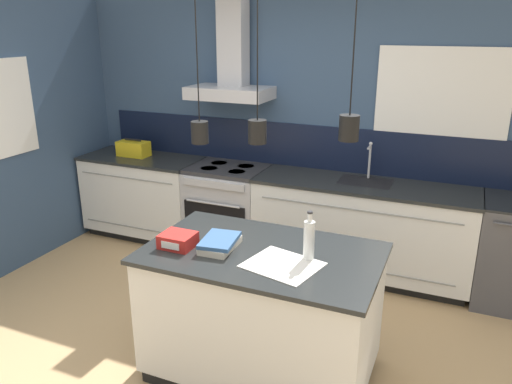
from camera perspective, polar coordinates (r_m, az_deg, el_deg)
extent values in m
plane|color=tan|center=(3.79, -5.03, -18.35)|extent=(16.00, 16.00, 0.00)
cube|color=#354C6B|center=(5.00, 5.53, 7.31)|extent=(5.60, 0.06, 2.60)
cube|color=black|center=(5.00, 5.33, 5.26)|extent=(4.42, 0.02, 0.43)
cube|color=white|center=(4.69, 20.37, 9.45)|extent=(1.12, 0.01, 0.96)
cube|color=black|center=(4.70, 20.38, 9.46)|extent=(1.04, 0.01, 0.88)
cube|color=#B5B5BA|center=(4.96, -3.01, 11.25)|extent=(0.80, 0.46, 0.12)
cube|color=#B5B5BA|center=(5.00, -2.64, 17.18)|extent=(0.26, 0.20, 0.90)
cylinder|color=black|center=(3.12, -6.80, 16.16)|extent=(0.01, 0.01, 0.90)
cylinder|color=black|center=(3.19, -6.45, 6.79)|extent=(0.11, 0.11, 0.14)
sphere|color=#F9D18C|center=(3.19, -6.45, 6.79)|extent=(0.06, 0.06, 0.06)
cylinder|color=black|center=(2.91, 0.16, 16.55)|extent=(0.01, 0.01, 0.85)
cylinder|color=black|center=(2.97, 0.16, 6.90)|extent=(0.11, 0.11, 0.14)
sphere|color=#F9D18C|center=(2.97, 0.16, 6.90)|extent=(0.06, 0.06, 0.06)
cylinder|color=black|center=(2.72, 11.20, 16.81)|extent=(0.01, 0.01, 0.78)
cylinder|color=black|center=(2.77, 10.60, 7.21)|extent=(0.11, 0.11, 0.14)
sphere|color=#F9D18C|center=(2.77, 10.60, 7.21)|extent=(0.06, 0.06, 0.06)
cube|color=#354C6B|center=(5.23, -25.95, 6.02)|extent=(0.06, 3.80, 2.60)
cube|color=black|center=(5.85, -12.09, -4.19)|extent=(1.25, 0.56, 0.09)
cube|color=white|center=(5.68, -12.56, -0.20)|extent=(1.29, 0.62, 0.79)
cube|color=gray|center=(5.36, -14.69, 1.58)|extent=(1.13, 0.01, 0.01)
cube|color=gray|center=(5.54, -14.22, -3.87)|extent=(1.13, 0.01, 0.01)
cube|color=#232626|center=(5.56, -12.86, 3.79)|extent=(1.31, 0.64, 0.03)
cube|color=black|center=(4.97, 11.66, -8.45)|extent=(1.92, 0.56, 0.09)
cube|color=white|center=(4.76, 11.93, -3.89)|extent=(1.98, 0.62, 0.79)
cube|color=gray|center=(4.37, 11.33, -2.03)|extent=(1.74, 0.01, 0.01)
cube|color=gray|center=(4.59, 10.89, -8.46)|extent=(1.74, 0.01, 0.01)
cube|color=#232626|center=(4.62, 12.26, 0.81)|extent=(2.01, 0.64, 0.03)
cube|color=#262628|center=(4.67, 12.39, 1.11)|extent=(0.48, 0.34, 0.01)
cylinder|color=#B5B5BA|center=(4.74, 12.84, 3.48)|extent=(0.02, 0.02, 0.33)
sphere|color=#B5B5BA|center=(4.70, 12.98, 5.41)|extent=(0.03, 0.03, 0.03)
cylinder|color=#B5B5BA|center=(4.65, 12.83, 5.01)|extent=(0.02, 0.12, 0.02)
cube|color=#B5B5BA|center=(5.19, -3.17, -2.18)|extent=(0.76, 0.62, 0.87)
cube|color=black|center=(4.94, -4.78, -3.77)|extent=(0.66, 0.02, 0.44)
cylinder|color=#B5B5BA|center=(4.84, -4.98, -1.34)|extent=(0.57, 0.02, 0.02)
cube|color=#B5B5BA|center=(4.79, -4.94, 0.87)|extent=(0.66, 0.02, 0.07)
cube|color=#2D2D30|center=(5.04, -3.26, 2.66)|extent=(0.76, 0.60, 0.04)
cylinder|color=black|center=(5.20, -4.25, 3.33)|extent=(0.17, 0.17, 0.00)
cylinder|color=black|center=(5.07, -1.17, 2.98)|extent=(0.17, 0.17, 0.00)
cylinder|color=black|center=(5.01, -5.38, 2.72)|extent=(0.17, 0.17, 0.00)
cylinder|color=black|center=(4.88, -2.21, 2.34)|extent=(0.17, 0.17, 0.00)
cube|color=black|center=(3.65, 0.66, -19.14)|extent=(1.39, 0.84, 0.09)
cube|color=white|center=(3.39, 0.69, -13.26)|extent=(1.45, 0.87, 0.79)
cube|color=#232626|center=(3.20, 0.71, -7.02)|extent=(1.50, 0.92, 0.03)
cylinder|color=silver|center=(3.05, 6.07, -5.56)|extent=(0.07, 0.07, 0.25)
cylinder|color=silver|center=(2.99, 6.17, -2.90)|extent=(0.03, 0.03, 0.06)
cylinder|color=#262628|center=(2.98, 6.19, -2.32)|extent=(0.03, 0.03, 0.01)
cube|color=beige|center=(3.23, -4.11, -6.06)|extent=(0.20, 0.31, 0.04)
cube|color=#335684|center=(3.21, -4.19, -5.51)|extent=(0.25, 0.32, 0.03)
cube|color=red|center=(3.27, -8.91, -5.46)|extent=(0.21, 0.18, 0.09)
cube|color=white|center=(3.20, -9.79, -6.08)|extent=(0.13, 0.01, 0.04)
cube|color=silver|center=(3.02, 3.06, -8.33)|extent=(0.49, 0.44, 0.01)
cube|color=gold|center=(5.60, -13.83, 4.83)|extent=(0.34, 0.18, 0.16)
cylinder|color=black|center=(5.58, -13.91, 5.83)|extent=(0.20, 0.02, 0.02)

